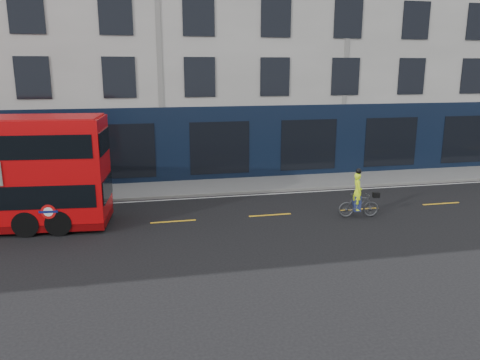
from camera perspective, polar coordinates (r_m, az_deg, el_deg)
name	(u,v)px	position (r m, az deg, el deg)	size (l,w,h in m)	color
ground	(176,234)	(17.45, -7.77, -6.57)	(120.00, 120.00, 0.00)	black
pavement	(166,189)	(23.64, -9.03, -1.11)	(60.00, 3.00, 0.12)	slate
kerb	(168,197)	(22.19, -8.80, -2.05)	(60.00, 0.12, 0.13)	slate
building_terrace	(155,41)	(29.38, -10.34, 16.29)	(50.00, 10.07, 15.00)	beige
road_edge_line	(168,200)	(21.92, -8.75, -2.41)	(58.00, 0.10, 0.01)	silver
lane_dashes	(173,221)	(18.87, -8.14, -5.02)	(58.00, 0.12, 0.01)	yellow
cyclist	(358,201)	(19.65, 14.24, -2.50)	(1.71, 0.69, 2.04)	#414346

